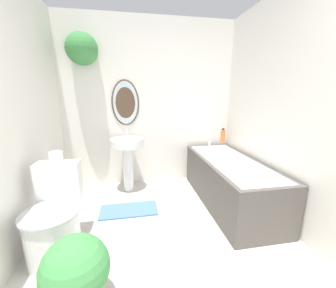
% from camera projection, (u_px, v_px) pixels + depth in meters
% --- Properties ---
extents(wall_back, '(2.60, 0.40, 2.40)m').
position_uv_depth(wall_back, '(141.00, 97.00, 2.98)').
color(wall_back, silver).
rests_on(wall_back, ground_plane).
extents(wall_right, '(0.06, 2.97, 2.40)m').
position_uv_depth(wall_right, '(303.00, 111.00, 1.88)').
color(wall_right, silver).
rests_on(wall_right, ground_plane).
extents(toilet, '(0.45, 0.59, 0.76)m').
position_uv_depth(toilet, '(55.00, 223.00, 1.73)').
color(toilet, white).
rests_on(toilet, ground_plane).
extents(pedestal_sink, '(0.45, 0.45, 0.86)m').
position_uv_depth(pedestal_sink, '(127.00, 152.00, 2.86)').
color(pedestal_sink, white).
rests_on(pedestal_sink, ground_plane).
extents(bathtub, '(0.65, 1.60, 0.64)m').
position_uv_depth(bathtub, '(229.00, 181.00, 2.58)').
color(bathtub, '#4C4742').
rests_on(bathtub, ground_plane).
extents(shampoo_bottle, '(0.07, 0.07, 0.21)m').
position_uv_depth(shampoo_bottle, '(223.00, 136.00, 3.11)').
color(shampoo_bottle, '#DB6633').
rests_on(shampoo_bottle, bathtub).
extents(potted_plant, '(0.41, 0.41, 0.52)m').
position_uv_depth(potted_plant, '(76.00, 272.00, 1.26)').
color(potted_plant, '#9E6042').
rests_on(potted_plant, ground_plane).
extents(bath_mat, '(0.67, 0.32, 0.02)m').
position_uv_depth(bath_mat, '(129.00, 210.00, 2.45)').
color(bath_mat, '#4C7093').
rests_on(bath_mat, ground_plane).
extents(toilet_paper_roll, '(0.11, 0.11, 0.10)m').
position_uv_depth(toilet_paper_roll, '(56.00, 157.00, 1.83)').
color(toilet_paper_roll, white).
rests_on(toilet_paper_roll, toilet).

